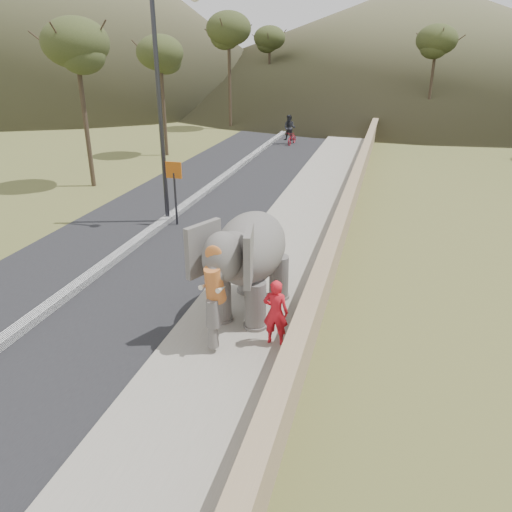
{
  "coord_description": "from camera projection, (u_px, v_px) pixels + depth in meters",
  "views": [
    {
      "loc": [
        3.02,
        -5.53,
        6.29
      ],
      "look_at": [
        0.2,
        4.87,
        1.7
      ],
      "focal_mm": 35.0,
      "sensor_mm": 36.0,
      "label": 1
    }
  ],
  "objects": [
    {
      "name": "trees",
      "position": [
        368.0,
        86.0,
        32.88
      ],
      "size": [
        47.22,
        45.09,
        8.85
      ],
      "color": "#473828",
      "rests_on": "ground"
    },
    {
      "name": "signboard",
      "position": [
        174.0,
        182.0,
        18.16
      ],
      "size": [
        0.6,
        0.08,
        2.4
      ],
      "color": "#2D2D33",
      "rests_on": "ground"
    },
    {
      "name": "hill_far",
      "position": [
        419.0,
        38.0,
        66.32
      ],
      "size": [
        80.0,
        80.0,
        14.0
      ],
      "primitive_type": "cone",
      "color": "brown",
      "rests_on": "ground"
    },
    {
      "name": "elephant_and_man",
      "position": [
        251.0,
        262.0,
        12.07
      ],
      "size": [
        2.33,
        3.76,
        2.59
      ],
      "color": "slate",
      "rests_on": "ground"
    },
    {
      "name": "ground",
      "position": [
        166.0,
        464.0,
        8.1
      ],
      "size": [
        160.0,
        160.0,
        0.0
      ],
      "primitive_type": "plane",
      "color": "olive",
      "rests_on": "ground"
    },
    {
      "name": "walkway",
      "position": [
        290.0,
        242.0,
        16.95
      ],
      "size": [
        3.0,
        120.0,
        0.15
      ],
      "primitive_type": "cube",
      "color": "#9E9687",
      "rests_on": "ground"
    },
    {
      "name": "hill_left",
      "position": [
        65.0,
        3.0,
        61.78
      ],
      "size": [
        60.0,
        60.0,
        22.0
      ],
      "primitive_type": "cone",
      "color": "brown",
      "rests_on": "ground"
    },
    {
      "name": "parapet",
      "position": [
        339.0,
        234.0,
        16.37
      ],
      "size": [
        0.3,
        120.0,
        1.1
      ],
      "primitive_type": "cube",
      "color": "tan",
      "rests_on": "ground"
    },
    {
      "name": "road",
      "position": [
        155.0,
        231.0,
        18.18
      ],
      "size": [
        7.0,
        120.0,
        0.03
      ],
      "primitive_type": "cube",
      "color": "black",
      "rests_on": "ground"
    },
    {
      "name": "motorcyclist",
      "position": [
        291.0,
        133.0,
        33.56
      ],
      "size": [
        1.0,
        1.65,
        1.95
      ],
      "color": "maroon",
      "rests_on": "ground"
    },
    {
      "name": "median",
      "position": [
        155.0,
        228.0,
        18.14
      ],
      "size": [
        0.35,
        120.0,
        0.22
      ],
      "primitive_type": "cube",
      "color": "black",
      "rests_on": "ground"
    },
    {
      "name": "lamppost",
      "position": [
        167.0,
        89.0,
        17.19
      ],
      "size": [
        1.76,
        0.36,
        8.0
      ],
      "color": "#333238",
      "rests_on": "ground"
    }
  ]
}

